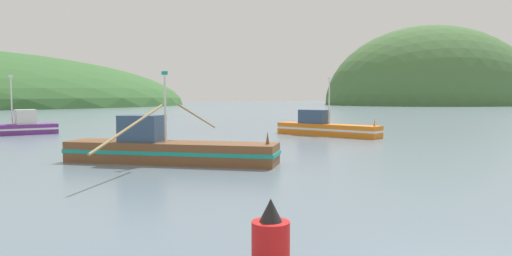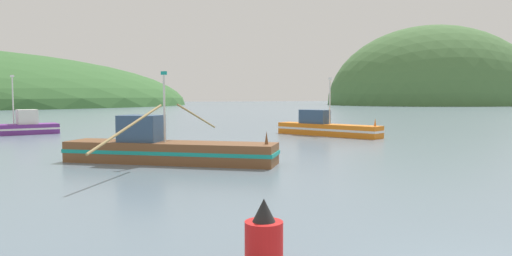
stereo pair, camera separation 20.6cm
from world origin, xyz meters
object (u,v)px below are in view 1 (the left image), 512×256
at_px(fishing_boat_orange, 325,127).
at_px(fishing_boat_purple, 21,127).
at_px(channel_buoy, 271,241).
at_px(fishing_boat_brown, 167,149).

distance_m(fishing_boat_orange, fishing_boat_purple, 29.52).
bearing_deg(fishing_boat_orange, channel_buoy, -58.97).
bearing_deg(channel_buoy, fishing_boat_orange, 61.98).
bearing_deg(fishing_boat_brown, fishing_boat_purple, 144.89).
xyz_separation_m(fishing_boat_purple, channel_buoy, (11.21, -41.21, -0.11)).
bearing_deg(fishing_boat_purple, channel_buoy, 88.63).
bearing_deg(fishing_boat_orange, fishing_boat_brown, -81.08).
relative_size(fishing_boat_orange, fishing_boat_purple, 1.40).
bearing_deg(channel_buoy, fishing_boat_purple, 105.21).
xyz_separation_m(fishing_boat_orange, channel_buoy, (-16.47, -30.95, -0.12)).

